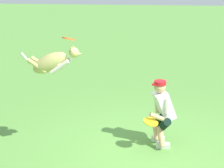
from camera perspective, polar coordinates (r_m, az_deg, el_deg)
name	(u,v)px	position (r m, az deg, el deg)	size (l,w,h in m)	color
ground_plane	(148,156)	(6.50, 5.94, -11.60)	(60.00, 60.00, 0.00)	#5E9A42
person	(162,111)	(6.63, 8.17, -4.38)	(0.53, 0.68, 1.29)	silver
dog	(52,62)	(5.97, -9.72, 3.53)	(1.07, 0.31, 0.57)	tan
frisbee_flying	(69,39)	(5.81, -7.07, 7.35)	(0.22, 0.22, 0.02)	#EB5B1C
frisbee_held	(151,122)	(6.36, 6.32, -6.16)	(0.28, 0.28, 0.02)	yellow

